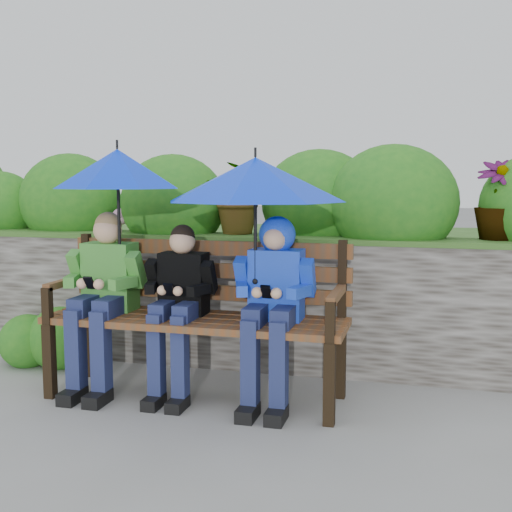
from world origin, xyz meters
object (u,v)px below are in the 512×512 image
(park_bench, at_px, (199,307))
(boy_left, at_px, (103,290))
(boy_middle, at_px, (179,299))
(boy_right, at_px, (273,292))
(umbrella_left, at_px, (118,169))
(umbrella_right, at_px, (255,179))

(park_bench, distance_m, boy_left, 0.68)
(boy_middle, distance_m, boy_right, 0.65)
(boy_left, distance_m, umbrella_left, 0.83)
(boy_left, relative_size, boy_right, 1.01)
(park_bench, bearing_deg, umbrella_left, -174.15)
(park_bench, relative_size, boy_middle, 1.74)
(park_bench, relative_size, umbrella_right, 1.75)
(boy_middle, bearing_deg, boy_right, 0.58)
(boy_left, relative_size, umbrella_right, 1.07)
(boy_right, bearing_deg, umbrella_left, 178.36)
(park_bench, distance_m, umbrella_right, 0.95)
(boy_left, distance_m, boy_middle, 0.55)
(umbrella_right, bearing_deg, boy_left, -179.00)
(boy_left, bearing_deg, umbrella_right, 1.00)
(park_bench, relative_size, boy_right, 1.65)
(boy_middle, bearing_deg, park_bench, 40.22)
(park_bench, relative_size, boy_left, 1.63)
(park_bench, distance_m, boy_middle, 0.16)
(boy_left, height_order, boy_right, boy_left)
(boy_middle, relative_size, umbrella_right, 1.01)
(boy_left, height_order, umbrella_left, umbrella_left)
(boy_right, relative_size, umbrella_right, 1.06)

